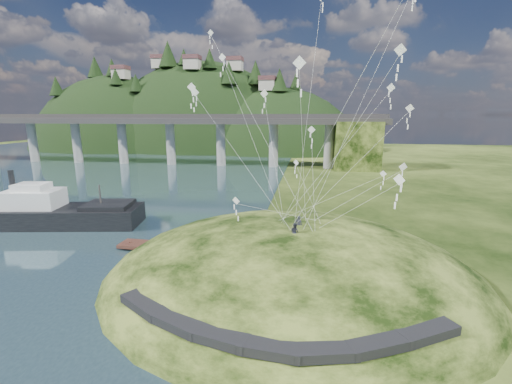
# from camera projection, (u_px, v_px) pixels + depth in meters

# --- Properties ---
(ground) EXTENTS (320.00, 320.00, 0.00)m
(ground) POSITION_uv_depth(u_px,v_px,m) (203.00, 279.00, 31.44)
(ground) COLOR black
(ground) RESTS_ON ground
(grass_hill) EXTENTS (36.00, 32.00, 13.00)m
(grass_hill) POSITION_uv_depth(u_px,v_px,m) (291.00, 290.00, 32.48)
(grass_hill) COLOR black
(grass_hill) RESTS_ON ground
(footpath) EXTENTS (22.29, 5.84, 0.83)m
(footpath) POSITION_uv_depth(u_px,v_px,m) (272.00, 331.00, 20.46)
(footpath) COLOR black
(footpath) RESTS_ON ground
(bridge) EXTENTS (160.00, 11.00, 15.00)m
(bridge) POSITION_uv_depth(u_px,v_px,m) (188.00, 132.00, 100.83)
(bridge) COLOR #2D2B2B
(bridge) RESTS_ON ground
(far_ridge) EXTENTS (153.00, 70.00, 94.50)m
(far_ridge) POSITION_uv_depth(u_px,v_px,m) (193.00, 164.00, 157.41)
(far_ridge) COLOR black
(far_ridge) RESTS_ON ground
(work_barge) EXTENTS (22.48, 9.54, 7.63)m
(work_barge) POSITION_uv_depth(u_px,v_px,m) (55.00, 212.00, 46.22)
(work_barge) COLOR black
(work_barge) RESTS_ON ground
(wooden_dock) EXTENTS (14.60, 2.64, 1.04)m
(wooden_dock) POSITION_uv_depth(u_px,v_px,m) (182.00, 248.00, 37.60)
(wooden_dock) COLOR #381D17
(wooden_dock) RESTS_ON ground
(kite_flyers) EXTENTS (1.11, 2.71, 1.74)m
(kite_flyers) POSITION_uv_depth(u_px,v_px,m) (296.00, 220.00, 29.63)
(kite_flyers) COLOR #272934
(kite_flyers) RESTS_ON ground
(kite_swarm) EXTENTS (21.15, 18.02, 20.16)m
(kite_swarm) POSITION_uv_depth(u_px,v_px,m) (318.00, 100.00, 30.46)
(kite_swarm) COLOR white
(kite_swarm) RESTS_ON ground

